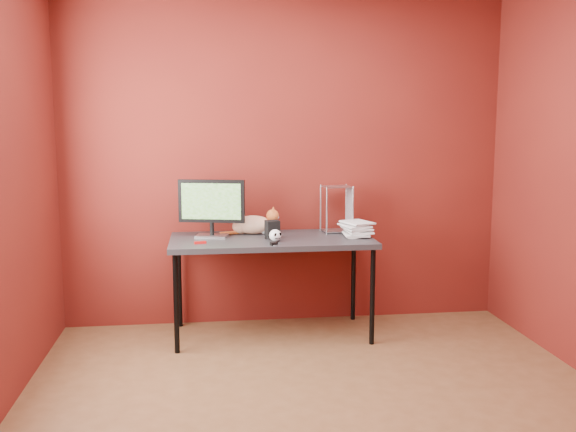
{
  "coord_description": "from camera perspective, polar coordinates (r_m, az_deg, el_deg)",
  "views": [
    {
      "loc": [
        -0.63,
        -3.31,
        1.61
      ],
      "look_at": [
        -0.06,
        1.15,
        0.95
      ],
      "focal_mm": 40.0,
      "sensor_mm": 36.0,
      "label": 1
    }
  ],
  "objects": [
    {
      "name": "black_gadget",
      "position": [
        4.49,
        -1.27,
        -2.47
      ],
      "size": [
        0.06,
        0.05,
        0.02
      ],
      "primitive_type": "cube",
      "rotation": [
        0.0,
        0.0,
        0.4
      ],
      "color": "black",
      "rests_on": "desk"
    },
    {
      "name": "monitor",
      "position": [
        4.81,
        -6.81,
        0.96
      ],
      "size": [
        0.49,
        0.21,
        0.43
      ],
      "rotation": [
        0.0,
        0.0,
        -0.24
      ],
      "color": "#A9A9AD",
      "rests_on": "desk"
    },
    {
      "name": "cat",
      "position": [
        4.94,
        -3.11,
        -0.76
      ],
      "size": [
        0.45,
        0.21,
        0.21
      ],
      "rotation": [
        0.0,
        0.0,
        -0.18
      ],
      "color": "#C6662A",
      "rests_on": "desk"
    },
    {
      "name": "pocket_knife",
      "position": [
        4.59,
        -7.81,
        -2.35
      ],
      "size": [
        0.09,
        0.04,
        0.02
      ],
      "primitive_type": "cube",
      "rotation": [
        0.0,
        0.0,
        0.22
      ],
      "color": "#B00D0D",
      "rests_on": "desk"
    },
    {
      "name": "speaker",
      "position": [
        4.74,
        -1.4,
        -1.27
      ],
      "size": [
        0.12,
        0.12,
        0.13
      ],
      "rotation": [
        0.0,
        0.0,
        0.23
      ],
      "color": "black",
      "rests_on": "desk"
    },
    {
      "name": "room",
      "position": [
        3.37,
        3.47,
        5.6
      ],
      "size": [
        3.52,
        3.52,
        2.61
      ],
      "color": "#56351D",
      "rests_on": "ground"
    },
    {
      "name": "skull_mug",
      "position": [
        4.63,
        -1.14,
        -1.73
      ],
      "size": [
        0.09,
        0.1,
        0.09
      ],
      "rotation": [
        0.0,
        0.0,
        0.38
      ],
      "color": "white",
      "rests_on": "desk"
    },
    {
      "name": "washer",
      "position": [
        4.5,
        -1.17,
        -2.59
      ],
      "size": [
        0.05,
        0.05,
        0.0
      ],
      "primitive_type": "cylinder",
      "color": "#A9A9AD",
      "rests_on": "desk"
    },
    {
      "name": "desk",
      "position": [
        4.79,
        -1.47,
        -2.55
      ],
      "size": [
        1.5,
        0.7,
        0.75
      ],
      "color": "black",
      "rests_on": "ground"
    },
    {
      "name": "book_stack",
      "position": [
        4.8,
        5.21,
        5.4
      ],
      "size": [
        0.25,
        0.29,
        1.22
      ],
      "rotation": [
        0.0,
        0.0,
        0.14
      ],
      "color": "beige",
      "rests_on": "desk"
    },
    {
      "name": "wire_rack",
      "position": [
        5.03,
        4.34,
        0.66
      ],
      "size": [
        0.23,
        0.19,
        0.37
      ],
      "rotation": [
        0.0,
        0.0,
        0.1
      ],
      "color": "#A9A9AD",
      "rests_on": "desk"
    }
  ]
}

